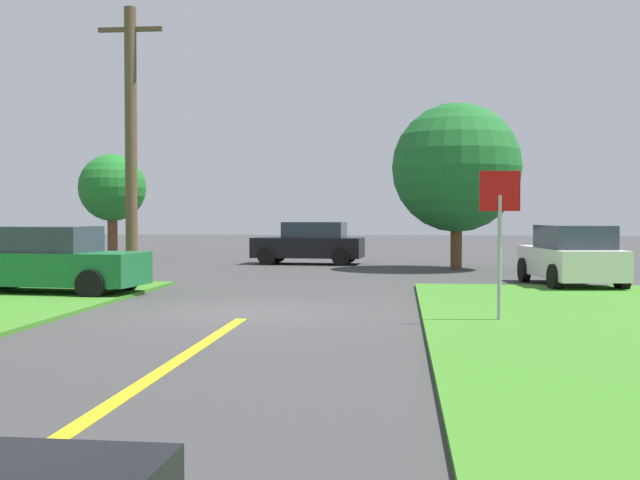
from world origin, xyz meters
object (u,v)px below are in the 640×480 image
(stop_sign, at_px, (500,218))
(pine_tree_center, at_px, (112,188))
(car_on_crossroad, at_px, (571,256))
(oak_tree_left, at_px, (457,168))
(car_approaching_junction, at_px, (310,243))
(utility_pole_mid, at_px, (131,142))
(parked_car_near_building, at_px, (46,261))

(stop_sign, height_order, pine_tree_center, pine_tree_center)
(car_on_crossroad, relative_size, oak_tree_left, 0.75)
(car_approaching_junction, xyz_separation_m, utility_pole_mid, (-3.96, -8.95, 3.10))
(parked_car_near_building, distance_m, oak_tree_left, 14.51)
(stop_sign, bearing_deg, utility_pole_mid, -41.78)
(car_approaching_junction, height_order, pine_tree_center, pine_tree_center)
(stop_sign, xyz_separation_m, car_approaching_junction, (-5.17, 16.48, -1.04))
(utility_pole_mid, distance_m, pine_tree_center, 12.33)
(oak_tree_left, bearing_deg, stop_sign, -90.90)
(car_approaching_junction, height_order, utility_pole_mid, utility_pole_mid)
(stop_sign, xyz_separation_m, parked_car_near_building, (-10.02, 4.03, -1.04))
(pine_tree_center, bearing_deg, stop_sign, -53.69)
(parked_car_near_building, relative_size, pine_tree_center, 1.05)
(car_on_crossroad, bearing_deg, stop_sign, 153.50)
(utility_pole_mid, bearing_deg, oak_tree_left, 34.46)
(car_on_crossroad, distance_m, utility_pole_mid, 12.29)
(parked_car_near_building, bearing_deg, pine_tree_center, 110.61)
(car_on_crossroad, xyz_separation_m, oak_tree_left, (-2.55, 6.40, 2.71))
(car_on_crossroad, distance_m, car_approaching_junction, 11.95)
(stop_sign, distance_m, utility_pole_mid, 12.01)
(parked_car_near_building, relative_size, oak_tree_left, 0.82)
(car_approaching_junction, bearing_deg, pine_tree_center, -10.73)
(pine_tree_center, bearing_deg, car_on_crossroad, -34.26)
(car_on_crossroad, height_order, car_approaching_junction, same)
(car_approaching_junction, bearing_deg, parked_car_near_building, 73.38)
(car_approaching_junction, distance_m, oak_tree_left, 6.54)
(car_approaching_junction, xyz_separation_m, pine_tree_center, (-8.70, 2.40, 2.21))
(parked_car_near_building, xyz_separation_m, oak_tree_left, (10.24, 9.91, 2.71))
(parked_car_near_building, bearing_deg, stop_sign, -15.86)
(pine_tree_center, bearing_deg, parked_car_near_building, -75.45)
(oak_tree_left, height_order, pine_tree_center, oak_tree_left)
(parked_car_near_building, distance_m, pine_tree_center, 15.49)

